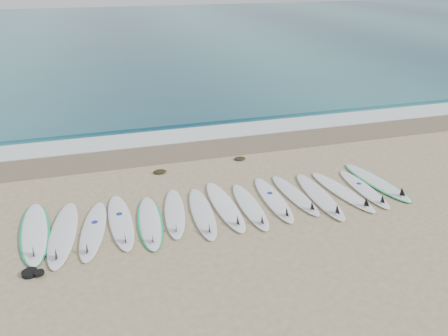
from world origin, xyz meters
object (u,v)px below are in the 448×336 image
object	(u,v)px
surfboard_0	(35,233)
leash_coil	(32,273)
surfboard_7	(226,206)
surfboard_14	(377,182)

from	to	relation	value
surfboard_0	leash_coil	xyz separation A→B (m)	(0.09, -1.56, -0.01)
surfboard_7	surfboard_14	xyz separation A→B (m)	(4.63, 0.13, -0.01)
leash_coil	surfboard_7	bearing A→B (deg)	17.77
surfboard_7	surfboard_14	distance (m)	4.63
surfboard_0	surfboard_14	distance (m)	9.29
leash_coil	surfboard_0	bearing A→B (deg)	93.37
surfboard_0	surfboard_7	bearing A→B (deg)	-6.20
surfboard_0	surfboard_7	world-z (taller)	surfboard_0
surfboard_14	leash_coil	bearing A→B (deg)	-177.83
surfboard_14	surfboard_7	bearing A→B (deg)	173.93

